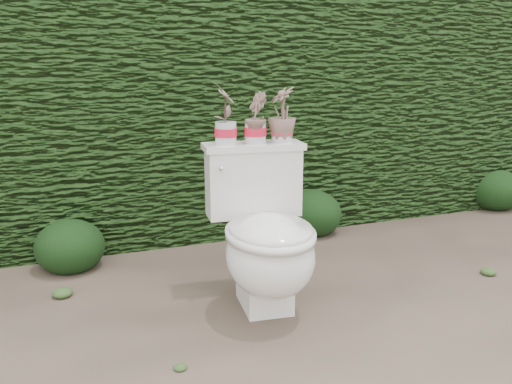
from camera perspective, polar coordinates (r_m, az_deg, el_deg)
name	(u,v)px	position (r m, az deg, el deg)	size (l,w,h in m)	color
ground	(263,317)	(2.62, 0.75, -13.05)	(60.00, 60.00, 0.00)	brown
hedge	(180,114)	(3.89, -7.96, 8.11)	(8.00, 1.00, 1.60)	#294D19
toilet	(265,238)	(2.58, 1.00, -4.91)	(0.53, 0.72, 0.78)	white
potted_plant_left	(226,115)	(2.66, -3.23, 8.06)	(0.15, 0.10, 0.28)	#226E25
potted_plant_center	(255,119)	(2.69, -0.07, 7.68)	(0.13, 0.11, 0.24)	#226E25
potted_plant_right	(282,116)	(2.73, 2.76, 7.98)	(0.15, 0.15, 0.26)	#226E25
liriope_clump_1	(69,242)	(3.31, -19.04, -4.99)	(0.40, 0.40, 0.32)	#173311
liriope_clump_2	(312,210)	(3.77, 5.91, -1.86)	(0.41, 0.41, 0.33)	#173311
liriope_clump_3	(495,187)	(4.79, 23.85, 0.53)	(0.43, 0.43, 0.35)	#173311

